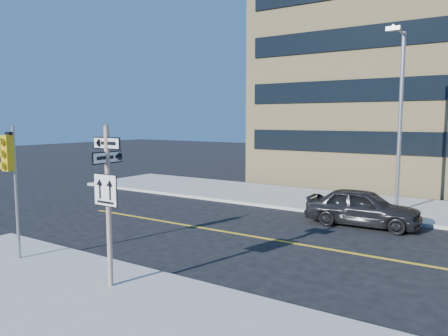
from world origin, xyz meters
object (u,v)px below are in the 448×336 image
Objects in this scene: sign_pole at (108,196)px; traffic_signal at (9,164)px; parked_car_a at (362,207)px; streetlight_a at (400,110)px.

sign_pole is 4.05m from traffic_signal.
streetlight_a is (0.67, 2.89, 3.99)m from parked_car_a.
parked_car_a is 4.97m from streetlight_a.
traffic_signal is (-4.00, -0.15, 0.59)m from sign_pole.
streetlight_a reaches higher than traffic_signal.
traffic_signal is 0.89× the size of parked_car_a.
parked_car_a is at bearing 55.15° from traffic_signal.
streetlight_a is (4.00, 13.27, 2.32)m from sign_pole.
parked_car_a is at bearing -103.04° from streetlight_a.
sign_pole is 0.90× the size of parked_car_a.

